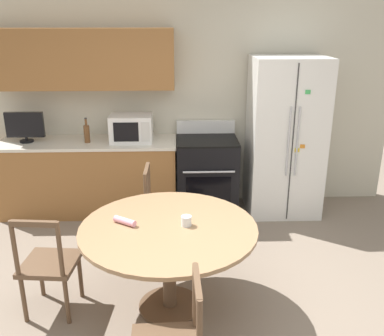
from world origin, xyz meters
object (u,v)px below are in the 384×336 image
at_px(counter_bottle, 87,133).
at_px(dining_chair_left, 49,265).
at_px(candle_glass, 186,221).
at_px(oven_range, 207,175).
at_px(dining_chair_far, 164,211).
at_px(microwave, 131,128).
at_px(countertop_tv, 25,126).
at_px(refrigerator, 285,137).

relative_size(counter_bottle, dining_chair_left, 0.33).
bearing_deg(candle_glass, counter_bottle, 120.96).
xyz_separation_m(oven_range, dining_chair_far, (-0.50, -0.96, -0.03)).
height_order(oven_range, counter_bottle, counter_bottle).
distance_m(oven_range, dining_chair_left, 2.38).
bearing_deg(oven_range, microwave, 179.55).
relative_size(microwave, counter_bottle, 1.67).
relative_size(countertop_tv, counter_bottle, 1.49).
distance_m(microwave, dining_chair_far, 1.22).
height_order(countertop_tv, candle_glass, countertop_tv).
xyz_separation_m(refrigerator, counter_bottle, (-2.34, 0.00, 0.07)).
distance_m(microwave, candle_glass, 2.02).
xyz_separation_m(refrigerator, dining_chair_left, (-2.32, -1.90, -0.50)).
height_order(refrigerator, countertop_tv, refrigerator).
height_order(oven_range, dining_chair_left, oven_range).
relative_size(countertop_tv, dining_chair_far, 0.49).
relative_size(refrigerator, microwave, 3.83).
xyz_separation_m(refrigerator, dining_chair_far, (-1.43, -0.93, -0.50)).
relative_size(countertop_tv, candle_glass, 5.30).
relative_size(microwave, dining_chair_far, 0.54).
distance_m(refrigerator, oven_range, 1.04).
relative_size(oven_range, candle_glass, 13.04).
xyz_separation_m(countertop_tv, dining_chair_far, (1.64, -0.98, -0.66)).
height_order(oven_range, candle_glass, oven_range).
bearing_deg(dining_chair_far, countertop_tv, -119.72).
relative_size(oven_range, dining_chair_far, 1.20).
xyz_separation_m(countertop_tv, counter_bottle, (0.72, -0.05, -0.08)).
xyz_separation_m(counter_bottle, candle_glass, (1.13, -1.88, -0.23)).
bearing_deg(dining_chair_far, candle_glass, 13.91).
distance_m(refrigerator, dining_chair_left, 3.04).
bearing_deg(dining_chair_left, counter_bottle, 96.18).
height_order(countertop_tv, dining_chair_left, countertop_tv).
height_order(dining_chair_left, dining_chair_far, same).
relative_size(oven_range, counter_bottle, 3.67).
xyz_separation_m(refrigerator, microwave, (-1.82, 0.03, 0.12)).
xyz_separation_m(countertop_tv, candle_glass, (1.85, -1.92, -0.31)).
distance_m(refrigerator, countertop_tv, 3.07).
bearing_deg(dining_chair_far, refrigerator, 124.46).
xyz_separation_m(refrigerator, candle_glass, (-1.22, -1.88, -0.15)).
height_order(refrigerator, dining_chair_left, refrigerator).
xyz_separation_m(dining_chair_left, candle_glass, (1.10, 0.03, 0.35)).
distance_m(countertop_tv, dining_chair_left, 2.19).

